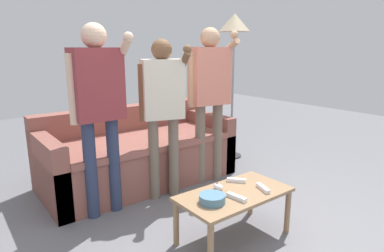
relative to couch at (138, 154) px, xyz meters
name	(u,v)px	position (x,y,z in m)	size (l,w,h in m)	color
ground_plane	(224,241)	(-0.07, -1.48, -0.30)	(12.00, 12.00, 0.00)	slate
couch	(138,154)	(0.00, 0.00, 0.00)	(2.03, 0.95, 0.79)	brown
coffee_table	(234,199)	(0.02, -1.49, 0.03)	(0.87, 0.46, 0.38)	#997551
snack_bowl	(212,199)	(-0.22, -1.51, 0.11)	(0.19, 0.19, 0.06)	teal
game_remote_nunchuk	(218,187)	(-0.04, -1.37, 0.11)	(0.06, 0.09, 0.05)	white
floor_lamp	(234,31)	(1.40, -0.03, 1.35)	(0.39, 0.39, 1.86)	#2D2D33
player_left	(98,99)	(-0.61, -0.50, 0.73)	(0.49, 0.33, 1.64)	#2D3856
player_center	(163,101)	(0.00, -0.54, 0.66)	(0.44, 0.41, 1.52)	#756656
player_right	(210,88)	(0.61, -0.48, 0.74)	(0.49, 0.38, 1.64)	#756656
game_remote_wand_near	(263,188)	(0.22, -1.59, 0.10)	(0.09, 0.16, 0.03)	white
game_remote_wand_far	(236,180)	(0.17, -1.35, 0.10)	(0.13, 0.14, 0.03)	white
game_remote_wand_spare	(237,197)	(-0.05, -1.58, 0.10)	(0.06, 0.17, 0.03)	white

